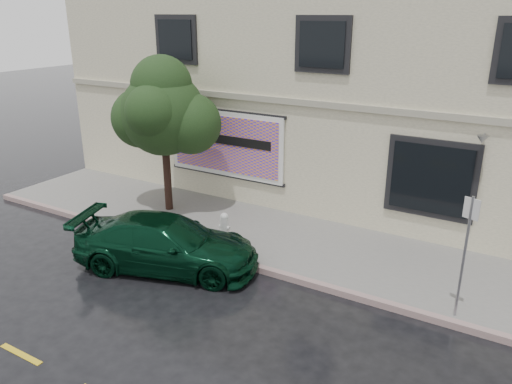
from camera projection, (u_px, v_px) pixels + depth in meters
The scene contains 9 objects.
ground at pixel (223, 299), 11.11m from camera, with size 90.00×90.00×0.00m, color black.
sidewalk at pixel (289, 242), 13.72m from camera, with size 20.00×3.50×0.15m, color gray.
curb at pixel (257, 268), 12.30m from camera, with size 20.00×0.18×0.16m, color gray.
building at pixel (367, 89), 17.20m from camera, with size 20.00×8.12×7.00m.
billboard at pixel (225, 144), 15.92m from camera, with size 4.30×0.16×2.20m.
car at pixel (167, 243), 12.27m from camera, with size 2.01×4.55×1.32m, color black.
street_tree at pixel (163, 114), 14.78m from camera, with size 2.51×2.51×4.29m.
fire_hydrant at pixel (225, 227), 13.50m from camera, with size 0.33×0.31×0.80m.
sign_pole at pixel (466, 247), 9.73m from camera, with size 0.31×0.14×2.61m.
Camera 1 is at (5.51, -7.93, 6.04)m, focal length 35.00 mm.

